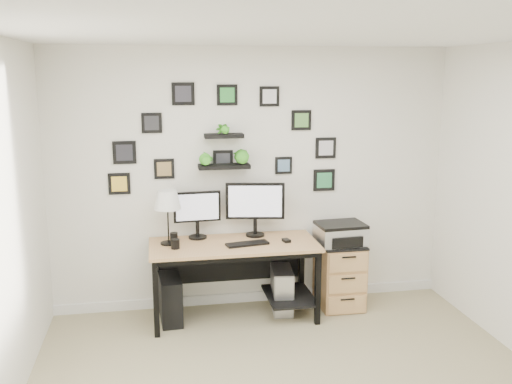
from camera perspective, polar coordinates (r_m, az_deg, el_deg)
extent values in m
plane|color=white|center=(3.68, 5.26, 15.79)|extent=(4.00, 4.00, 0.00)
plane|color=white|center=(5.72, -0.32, 1.32)|extent=(4.00, 0.00, 4.00)
cube|color=white|center=(6.06, -0.28, -10.41)|extent=(4.00, 0.03, 0.10)
cube|color=tan|center=(5.46, -2.22, -5.30)|extent=(1.60, 0.70, 0.03)
cube|color=black|center=(5.47, -2.21, -5.70)|extent=(1.54, 0.64, 0.05)
cube|color=black|center=(5.86, -2.65, -6.93)|extent=(1.44, 0.02, 0.41)
cube|color=black|center=(5.75, 3.36, -10.30)|extent=(0.45, 0.63, 0.03)
cube|color=black|center=(5.26, -9.97, -10.52)|extent=(0.05, 0.05, 0.72)
cube|color=black|center=(5.82, -10.02, -8.29)|extent=(0.05, 0.05, 0.72)
cube|color=black|center=(5.46, 6.20, -9.54)|extent=(0.05, 0.05, 0.72)
cube|color=black|center=(6.00, 4.57, -7.50)|extent=(0.05, 0.05, 0.72)
cylinder|color=black|center=(5.65, -5.85, -4.51)|extent=(0.19, 0.19, 0.02)
cylinder|color=black|center=(5.63, -5.87, -3.73)|extent=(0.04, 0.04, 0.16)
cube|color=black|center=(5.56, -5.91, -1.47)|extent=(0.46, 0.06, 0.30)
cube|color=silver|center=(5.55, -5.88, -1.51)|extent=(0.41, 0.03, 0.26)
cylinder|color=black|center=(5.70, -0.09, -4.30)|extent=(0.22, 0.22, 0.02)
cylinder|color=black|center=(5.67, -0.09, -3.49)|extent=(0.04, 0.04, 0.17)
cube|color=black|center=(5.61, -0.09, -0.90)|extent=(0.58, 0.13, 0.36)
cube|color=silver|center=(5.59, -0.09, -0.95)|extent=(0.51, 0.09, 0.31)
cube|color=black|center=(5.40, -0.88, -5.20)|extent=(0.42, 0.20, 0.02)
cube|color=black|center=(5.50, 3.05, -4.86)|extent=(0.08, 0.10, 0.03)
cylinder|color=black|center=(5.50, -8.72, -5.08)|extent=(0.16, 0.16, 0.01)
cylinder|color=black|center=(5.43, -8.80, -2.68)|extent=(0.01, 0.01, 0.47)
cone|color=white|center=(5.39, -8.86, -0.77)|extent=(0.25, 0.25, 0.18)
cylinder|color=black|center=(5.33, -8.07, -5.16)|extent=(0.08, 0.08, 0.09)
cylinder|color=black|center=(5.52, -8.21, -4.53)|extent=(0.07, 0.07, 0.10)
cube|color=black|center=(5.61, -8.55, -10.54)|extent=(0.22, 0.45, 0.44)
cube|color=gray|center=(5.79, 2.60, -9.72)|extent=(0.24, 0.45, 0.44)
cube|color=silver|center=(5.59, 2.85, -10.54)|extent=(0.17, 0.03, 0.41)
cube|color=tan|center=(5.93, 8.32, -8.20)|extent=(0.42, 0.50, 0.65)
cube|color=black|center=(5.82, 8.42, -5.10)|extent=(0.43, 0.51, 0.02)
cube|color=tan|center=(5.78, 9.08, -11.07)|extent=(0.39, 0.02, 0.18)
cylinder|color=black|center=(5.74, 9.15, -10.57)|extent=(0.14, 0.02, 0.02)
cube|color=tan|center=(5.70, 9.15, -9.06)|extent=(0.39, 0.02, 0.18)
cylinder|color=black|center=(5.67, 9.22, -8.54)|extent=(0.14, 0.02, 0.02)
cube|color=tan|center=(5.63, 9.23, -7.00)|extent=(0.39, 0.02, 0.18)
cylinder|color=black|center=(5.59, 9.29, -6.46)|extent=(0.14, 0.02, 0.02)
cube|color=silver|center=(5.75, 8.44, -4.25)|extent=(0.48, 0.39, 0.18)
cube|color=black|center=(5.73, 8.47, -3.24)|extent=(0.48, 0.39, 0.03)
cube|color=black|center=(5.60, 9.17, -5.02)|extent=(0.32, 0.04, 0.10)
cube|color=black|center=(5.56, -3.21, 2.57)|extent=(0.50, 0.18, 0.04)
cube|color=black|center=(5.51, -3.23, 5.64)|extent=(0.38, 0.15, 0.04)
imported|color=green|center=(5.52, -4.98, 4.11)|extent=(0.15, 0.12, 0.27)
imported|color=green|center=(5.56, -1.48, 4.20)|extent=(0.15, 0.15, 0.27)
imported|color=green|center=(5.50, -3.25, 7.17)|extent=(0.13, 0.09, 0.25)
cube|color=black|center=(5.65, 1.35, 9.54)|extent=(0.19, 0.02, 0.19)
cube|color=silver|center=(5.64, 1.37, 9.53)|extent=(0.14, 0.00, 0.14)
cube|color=black|center=(5.88, 6.82, 1.19)|extent=(0.22, 0.02, 0.22)
cube|color=#328A53|center=(5.87, 6.85, 1.17)|extent=(0.16, 0.00, 0.16)
cube|color=black|center=(5.54, -7.30, 9.71)|extent=(0.22, 0.02, 0.22)
cube|color=#2F2D37|center=(5.53, -7.29, 9.71)|extent=(0.15, 0.00, 0.15)
cube|color=black|center=(5.55, -10.39, 6.81)|extent=(0.19, 0.02, 0.19)
cube|color=#29282C|center=(5.54, -10.39, 6.80)|extent=(0.14, 0.00, 0.14)
cube|color=black|center=(5.84, 6.99, 4.40)|extent=(0.21, 0.02, 0.21)
cube|color=silver|center=(5.83, 7.02, 4.38)|extent=(0.15, 0.00, 0.15)
cube|color=black|center=(5.58, -13.02, 3.87)|extent=(0.22, 0.02, 0.22)
cube|color=#23232A|center=(5.57, -13.03, 3.85)|extent=(0.15, 0.00, 0.15)
cube|color=black|center=(5.75, 2.77, 2.68)|extent=(0.17, 0.02, 0.17)
cube|color=#5A7C9E|center=(5.74, 2.80, 2.66)|extent=(0.12, 0.00, 0.12)
cube|color=black|center=(5.60, -9.17, 2.31)|extent=(0.20, 0.02, 0.20)
cube|color=olive|center=(5.59, -9.17, 2.29)|extent=(0.14, 0.00, 0.14)
cube|color=black|center=(5.63, -13.51, 0.81)|extent=(0.21, 0.02, 0.21)
cube|color=yellow|center=(5.62, -13.52, 0.79)|extent=(0.15, 0.00, 0.15)
cube|color=black|center=(5.63, -3.32, 3.20)|extent=(0.20, 0.02, 0.20)
cube|color=#323138|center=(5.62, -3.31, 3.19)|extent=(0.14, 0.00, 0.14)
cube|color=black|center=(5.73, 4.56, 7.18)|extent=(0.20, 0.02, 0.20)
cube|color=#589041|center=(5.72, 4.58, 7.17)|extent=(0.14, 0.00, 0.14)
cube|color=black|center=(5.58, -2.91, 9.67)|extent=(0.20, 0.02, 0.20)
cube|color=#2F8D39|center=(5.57, -2.89, 9.67)|extent=(0.14, 0.00, 0.14)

